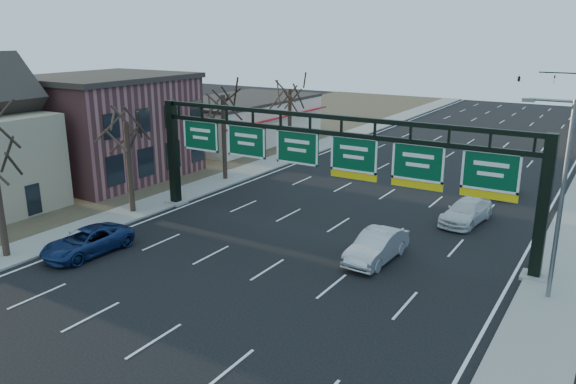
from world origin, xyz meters
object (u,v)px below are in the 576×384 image
Objects in this scene: car_blue_suv at (87,241)px; car_white_wagon at (466,212)px; car_silver_sedan at (376,246)px; sign_gantry at (327,159)px.

car_white_wagon reaches higher than car_blue_suv.
car_silver_sedan is at bearing 30.39° from car_blue_suv.
car_silver_sedan is at bearing -97.84° from car_white_wagon.
car_white_wagon is (6.47, 6.65, -3.91)m from sign_gantry.
sign_gantry reaches higher than car_blue_suv.
car_white_wagon is (2.40, 8.66, -0.07)m from car_silver_sedan.
sign_gantry is 10.07m from car_white_wagon.
car_blue_suv is 1.02× the size of car_white_wagon.
sign_gantry reaches higher than car_silver_sedan.
car_blue_suv is (-9.66, -9.37, -3.93)m from sign_gantry.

